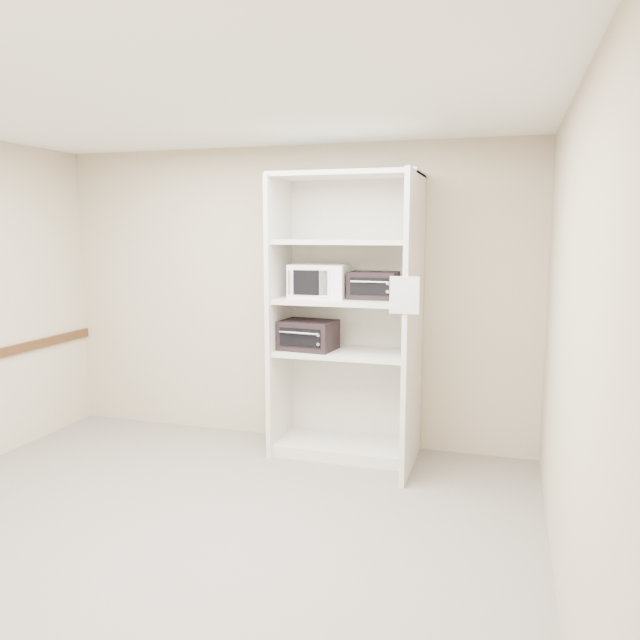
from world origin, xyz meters
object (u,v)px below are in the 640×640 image
(toaster_oven_lower, at_px, (308,335))
(microwave, at_px, (319,281))
(shelving_unit, at_px, (351,327))
(toaster_oven_upper, at_px, (374,285))

(toaster_oven_lower, bearing_deg, microwave, 41.38)
(shelving_unit, relative_size, toaster_oven_lower, 5.30)
(shelving_unit, distance_m, microwave, 0.48)
(microwave, height_order, toaster_oven_lower, microwave)
(microwave, bearing_deg, toaster_oven_lower, -147.48)
(shelving_unit, bearing_deg, microwave, 177.80)
(shelving_unit, relative_size, microwave, 5.05)
(shelving_unit, distance_m, toaster_oven_lower, 0.38)
(microwave, relative_size, toaster_oven_lower, 1.05)
(shelving_unit, bearing_deg, toaster_oven_upper, 16.61)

